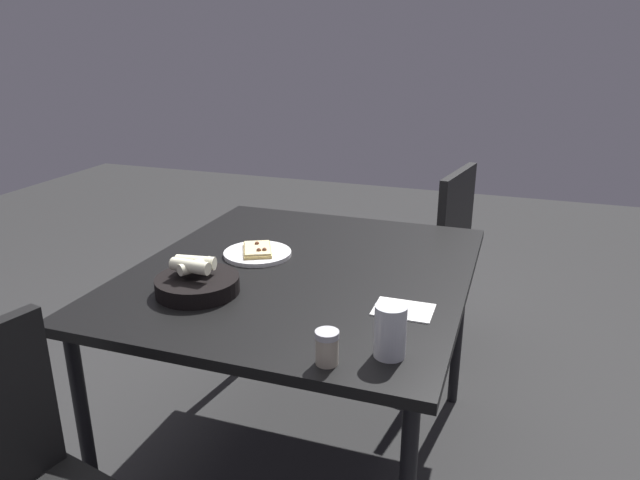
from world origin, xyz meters
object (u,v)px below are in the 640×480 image
at_px(pizza_plate, 258,253).
at_px(chair_near, 428,246).
at_px(beer_glass, 390,334).
at_px(bread_basket, 197,282).
at_px(pepper_shaker, 327,349).
at_px(dining_table, 302,284).

xyz_separation_m(pizza_plate, chair_near, (0.44, 0.89, -0.23)).
bearing_deg(pizza_plate, beer_glass, -41.21).
relative_size(bread_basket, pepper_shaker, 2.96).
relative_size(dining_table, bread_basket, 4.89).
bearing_deg(beer_glass, pizza_plate, 138.79).
distance_m(dining_table, pizza_plate, 0.20).
distance_m(pizza_plate, beer_glass, 0.76).
height_order(pizza_plate, beer_glass, beer_glass).
bearing_deg(chair_near, pepper_shaker, -90.09).
distance_m(pizza_plate, pepper_shaker, 0.73).
bearing_deg(pepper_shaker, chair_near, 89.91).
distance_m(pepper_shaker, chair_near, 1.49).
xyz_separation_m(dining_table, pizza_plate, (-0.18, 0.06, 0.07)).
bearing_deg(bread_basket, beer_glass, -15.32).
height_order(dining_table, beer_glass, beer_glass).
distance_m(pizza_plate, bread_basket, 0.34).
bearing_deg(pepper_shaker, dining_table, 116.53).
relative_size(bread_basket, chair_near, 0.27).
xyz_separation_m(pizza_plate, pepper_shaker, (0.44, -0.58, 0.03)).
xyz_separation_m(dining_table, pepper_shaker, (0.26, -0.52, 0.09)).
bearing_deg(pepper_shaker, bread_basket, 152.69).
relative_size(dining_table, pizza_plate, 5.17).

